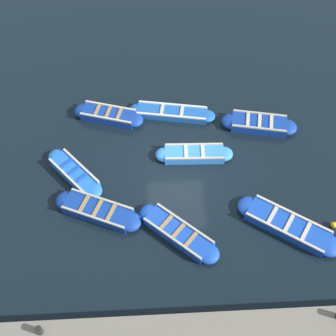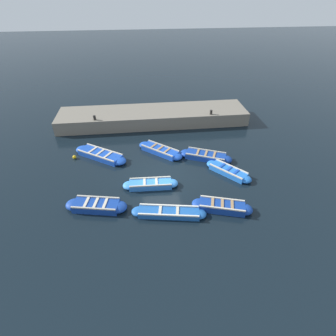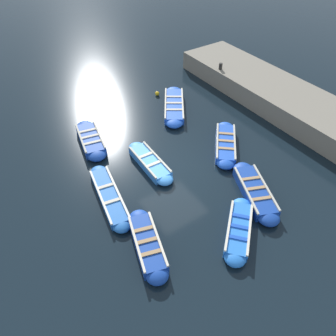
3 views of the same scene
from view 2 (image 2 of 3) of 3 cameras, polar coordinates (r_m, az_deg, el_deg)
The scene contains 13 objects.
ground_plane at distance 15.88m, azimuth -1.26°, elevation -2.12°, with size 120.00×120.00×0.00m, color black.
boat_broadside at distance 13.97m, azimuth 11.64°, elevation -8.23°, with size 1.62×3.21×0.47m.
boat_tucked at distance 15.14m, azimuth -3.82°, elevation -3.55°, with size 0.88×3.21×0.40m.
boat_stern_in at distance 13.46m, azimuth 0.18°, elevation -9.68°, with size 1.34×3.88×0.36m.
boat_end_of_row at distance 18.11m, azimuth -1.73°, elevation 3.83°, with size 2.89×3.14×0.42m.
boat_alongside at distance 17.66m, azimuth 8.21°, elevation 2.58°, with size 2.16×3.53×0.45m.
boat_inner_gap at distance 16.53m, azimuth 12.99°, elevation -0.69°, with size 2.79×2.57×0.41m.
boat_centre at distance 18.20m, azimuth -14.51°, elevation 2.78°, with size 3.03×3.84×0.43m.
boat_mid_row at distance 14.25m, azimuth -15.34°, elevation -7.91°, with size 1.49×3.35×0.45m.
quay_wall at distance 22.24m, azimuth -3.24°, elevation 11.15°, with size 3.26×15.35×1.06m.
bollard_north at distance 21.50m, azimuth 9.36°, elevation 11.90°, with size 0.20×0.20×0.35m, color black.
bollard_mid_north at distance 21.04m, azimuth -15.69°, elevation 10.48°, with size 0.20×0.20×0.35m, color black.
buoy_orange_near at distance 18.60m, azimuth -19.70°, elevation 2.25°, with size 0.24×0.24×0.24m, color #EAB214.
Camera 2 is at (-12.51, 1.09, 9.72)m, focal length 28.00 mm.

